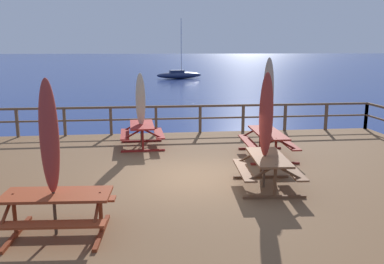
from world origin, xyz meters
TOP-DOWN VIEW (x-y plane):
  - ground_plane at (0.00, 0.00)m, footprint 600.00×600.00m
  - wooden_deck at (0.00, 0.00)m, footprint 15.63×11.27m
  - railing_waterside_far at (-0.00, 5.49)m, footprint 15.43×0.10m
  - picnic_table_mid_right at (2.41, 1.76)m, footprint 1.48×2.22m
  - picnic_table_back_left at (1.58, -0.99)m, footprint 1.52×1.88m
  - picnic_table_mid_left at (-1.38, 3.46)m, footprint 1.46×1.81m
  - picnic_table_front_right at (-2.81, -2.98)m, footprint 1.94×1.52m
  - patio_umbrella_tall_mid_left at (2.39, 1.80)m, footprint 0.32×0.32m
  - patio_umbrella_short_front at (1.50, -0.96)m, footprint 0.32×0.32m
  - patio_umbrella_short_back at (-1.40, 3.52)m, footprint 0.32×0.32m
  - patio_umbrella_tall_back_left at (-2.86, -2.96)m, footprint 0.32×0.32m
  - sailboat_distant at (3.24, 43.95)m, footprint 6.19×2.64m

SIDE VIEW (x-z plane):
  - ground_plane at x=0.00m, z-range 0.00..0.00m
  - wooden_deck at x=0.00m, z-range 0.00..0.71m
  - sailboat_distant at x=3.24m, z-range -3.35..4.37m
  - picnic_table_mid_left at x=-1.38m, z-range 0.87..1.65m
  - picnic_table_back_left at x=1.58m, z-range 0.87..1.65m
  - picnic_table_front_right at x=-2.81m, z-range 0.87..1.65m
  - picnic_table_mid_right at x=2.41m, z-range 0.88..1.66m
  - railing_waterside_far at x=0.00m, z-range 0.91..2.00m
  - patio_umbrella_short_back at x=-1.40m, z-range 1.04..3.49m
  - patio_umbrella_short_front at x=1.50m, z-range 1.08..3.79m
  - patio_umbrella_tall_back_left at x=-2.86m, z-range 1.08..3.84m
  - patio_umbrella_tall_mid_left at x=2.39m, z-range 1.11..4.08m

